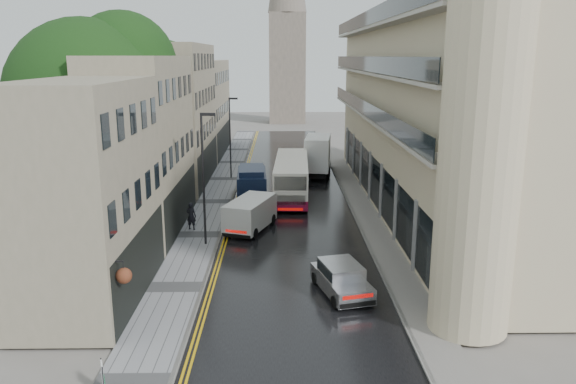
{
  "coord_description": "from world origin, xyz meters",
  "views": [
    {
      "loc": [
        -0.73,
        -14.73,
        11.11
      ],
      "look_at": [
        -0.27,
        18.0,
        3.15
      ],
      "focal_mm": 35.0,
      "sensor_mm": 36.0,
      "label": 1
    }
  ],
  "objects_px": {
    "silver_hatchback": "(336,292)",
    "estate_sign": "(103,377)",
    "white_van": "(227,220)",
    "lamp_post_far": "(230,138)",
    "tree_near": "(89,125)",
    "tree_far": "(145,115)",
    "cream_bus": "(275,187)",
    "white_lorry": "(306,158)",
    "lamp_post_near": "(203,180)",
    "pedestrian": "(191,216)",
    "navy_van": "(238,189)"
  },
  "relations": [
    {
      "from": "white_lorry",
      "to": "pedestrian",
      "type": "distance_m",
      "value": 17.94
    },
    {
      "from": "pedestrian",
      "to": "lamp_post_near",
      "type": "distance_m",
      "value": 4.35
    },
    {
      "from": "tree_far",
      "to": "lamp_post_far",
      "type": "relative_size",
      "value": 1.7
    },
    {
      "from": "pedestrian",
      "to": "lamp_post_far",
      "type": "distance_m",
      "value": 16.29
    },
    {
      "from": "cream_bus",
      "to": "lamp_post_near",
      "type": "distance_m",
      "value": 10.19
    },
    {
      "from": "tree_far",
      "to": "navy_van",
      "type": "bearing_deg",
      "value": -39.31
    },
    {
      "from": "estate_sign",
      "to": "white_lorry",
      "type": "bearing_deg",
      "value": 55.26
    },
    {
      "from": "cream_bus",
      "to": "navy_van",
      "type": "bearing_deg",
      "value": -174.37
    },
    {
      "from": "cream_bus",
      "to": "pedestrian",
      "type": "xyz_separation_m",
      "value": [
        -5.41,
        -6.11,
        -0.52
      ]
    },
    {
      "from": "lamp_post_far",
      "to": "navy_van",
      "type": "bearing_deg",
      "value": -71.39
    },
    {
      "from": "white_lorry",
      "to": "navy_van",
      "type": "xyz_separation_m",
      "value": [
        -5.55,
        -10.01,
        -0.51
      ]
    },
    {
      "from": "silver_hatchback",
      "to": "lamp_post_near",
      "type": "bearing_deg",
      "value": 114.03
    },
    {
      "from": "tree_near",
      "to": "lamp_post_near",
      "type": "relative_size",
      "value": 1.78
    },
    {
      "from": "estate_sign",
      "to": "lamp_post_near",
      "type": "bearing_deg",
      "value": 63.55
    },
    {
      "from": "white_van",
      "to": "cream_bus",
      "type": "bearing_deg",
      "value": 86.49
    },
    {
      "from": "tree_near",
      "to": "pedestrian",
      "type": "height_order",
      "value": "tree_near"
    },
    {
      "from": "white_van",
      "to": "lamp_post_near",
      "type": "xyz_separation_m",
      "value": [
        -1.12,
        -1.76,
        2.94
      ]
    },
    {
      "from": "white_lorry",
      "to": "pedestrian",
      "type": "xyz_separation_m",
      "value": [
        -8.17,
        -15.94,
        -0.91
      ]
    },
    {
      "from": "tree_near",
      "to": "white_lorry",
      "type": "relative_size",
      "value": 1.91
    },
    {
      "from": "navy_van",
      "to": "lamp_post_near",
      "type": "height_order",
      "value": "lamp_post_near"
    },
    {
      "from": "white_lorry",
      "to": "tree_near",
      "type": "bearing_deg",
      "value": -124.27
    },
    {
      "from": "white_lorry",
      "to": "white_van",
      "type": "bearing_deg",
      "value": -101.8
    },
    {
      "from": "lamp_post_near",
      "to": "estate_sign",
      "type": "distance_m",
      "value": 15.68
    },
    {
      "from": "silver_hatchback",
      "to": "lamp_post_near",
      "type": "distance_m",
      "value": 11.65
    },
    {
      "from": "cream_bus",
      "to": "white_lorry",
      "type": "distance_m",
      "value": 10.22
    },
    {
      "from": "tree_near",
      "to": "pedestrian",
      "type": "relative_size",
      "value": 7.69
    },
    {
      "from": "silver_hatchback",
      "to": "estate_sign",
      "type": "relative_size",
      "value": 4.08
    },
    {
      "from": "tree_far",
      "to": "white_van",
      "type": "xyz_separation_m",
      "value": [
        8.09,
        -13.86,
        -5.14
      ]
    },
    {
      "from": "cream_bus",
      "to": "white_van",
      "type": "xyz_separation_m",
      "value": [
        -3.01,
        -7.22,
        -0.46
      ]
    },
    {
      "from": "tree_near",
      "to": "estate_sign",
      "type": "distance_m",
      "value": 19.81
    },
    {
      "from": "navy_van",
      "to": "lamp_post_far",
      "type": "height_order",
      "value": "lamp_post_far"
    },
    {
      "from": "white_van",
      "to": "lamp_post_far",
      "type": "distance_m",
      "value": 17.37
    },
    {
      "from": "cream_bus",
      "to": "estate_sign",
      "type": "distance_m",
      "value": 24.88
    },
    {
      "from": "silver_hatchback",
      "to": "lamp_post_near",
      "type": "xyz_separation_m",
      "value": [
        -6.97,
        8.75,
        3.23
      ]
    },
    {
      "from": "white_lorry",
      "to": "silver_hatchback",
      "type": "height_order",
      "value": "white_lorry"
    },
    {
      "from": "white_lorry",
      "to": "estate_sign",
      "type": "height_order",
      "value": "white_lorry"
    },
    {
      "from": "tree_near",
      "to": "cream_bus",
      "type": "relative_size",
      "value": 1.24
    },
    {
      "from": "tree_near",
      "to": "tree_far",
      "type": "height_order",
      "value": "tree_near"
    },
    {
      "from": "cream_bus",
      "to": "estate_sign",
      "type": "bearing_deg",
      "value": -100.99
    },
    {
      "from": "estate_sign",
      "to": "tree_near",
      "type": "bearing_deg",
      "value": 87.05
    },
    {
      "from": "navy_van",
      "to": "white_lorry",
      "type": "bearing_deg",
      "value": 58.28
    },
    {
      "from": "tree_near",
      "to": "estate_sign",
      "type": "relative_size",
      "value": 13.68
    },
    {
      "from": "navy_van",
      "to": "lamp_post_near",
      "type": "distance_m",
      "value": 9.29
    },
    {
      "from": "tree_near",
      "to": "silver_hatchback",
      "type": "distance_m",
      "value": 19.23
    },
    {
      "from": "tree_near",
      "to": "tree_far",
      "type": "relative_size",
      "value": 1.11
    },
    {
      "from": "cream_bus",
      "to": "tree_far",
      "type": "bearing_deg",
      "value": 151.15
    },
    {
      "from": "tree_far",
      "to": "lamp_post_far",
      "type": "distance_m",
      "value": 8.01
    },
    {
      "from": "tree_near",
      "to": "navy_van",
      "type": "bearing_deg",
      "value": 35.68
    },
    {
      "from": "cream_bus",
      "to": "white_van",
      "type": "bearing_deg",
      "value": -110.57
    },
    {
      "from": "tree_far",
      "to": "pedestrian",
      "type": "relative_size",
      "value": 6.9
    }
  ]
}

